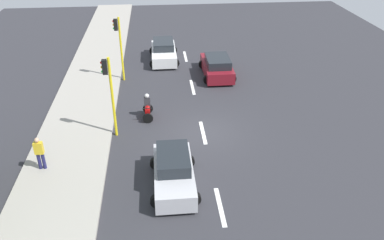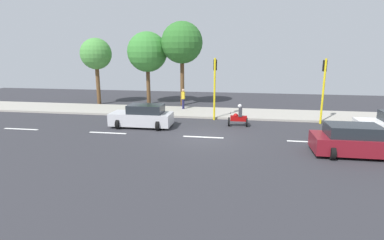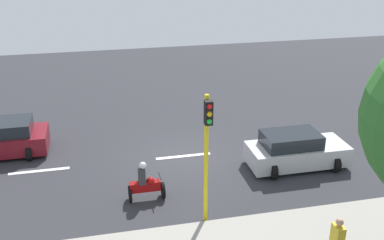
% 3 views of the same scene
% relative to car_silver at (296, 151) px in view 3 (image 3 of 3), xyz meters
% --- Properties ---
extents(ground_plane, '(40.00, 60.00, 0.10)m').
position_rel_car_silver_xyz_m(ground_plane, '(-1.85, -4.33, -0.76)').
color(ground_plane, '#2D2D33').
extents(lane_stripe_north, '(0.20, 2.40, 0.01)m').
position_rel_car_silver_xyz_m(lane_stripe_north, '(-1.85, -10.33, -0.70)').
color(lane_stripe_north, white).
rests_on(lane_stripe_north, ground).
extents(lane_stripe_mid, '(0.20, 2.40, 0.01)m').
position_rel_car_silver_xyz_m(lane_stripe_mid, '(-1.85, -4.33, -0.70)').
color(lane_stripe_mid, white).
rests_on(lane_stripe_mid, ground).
extents(lane_stripe_south, '(0.20, 2.40, 0.01)m').
position_rel_car_silver_xyz_m(lane_stripe_south, '(-1.85, 1.67, -0.70)').
color(lane_stripe_south, white).
rests_on(lane_stripe_south, ground).
extents(car_silver, '(2.14, 4.07, 1.52)m').
position_rel_car_silver_xyz_m(car_silver, '(0.00, 0.00, 0.00)').
color(car_silver, '#B7B7BC').
rests_on(car_silver, ground).
extents(motorcycle, '(0.60, 1.30, 1.53)m').
position_rel_car_silver_xyz_m(motorcycle, '(1.18, -6.33, -0.07)').
color(motorcycle, black).
rests_on(motorcycle, ground).
extents(traffic_light_midblock, '(0.49, 0.24, 4.50)m').
position_rel_car_silver_xyz_m(traffic_light_midblock, '(2.99, -4.55, 2.22)').
color(traffic_light_midblock, yellow).
rests_on(traffic_light_midblock, ground).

